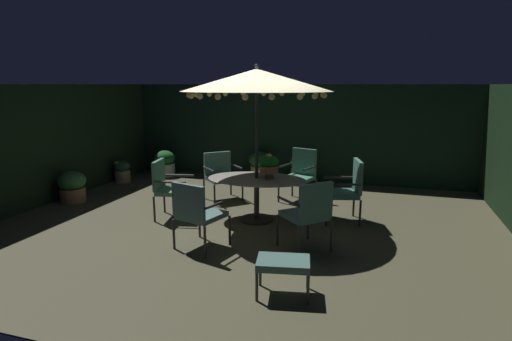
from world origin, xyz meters
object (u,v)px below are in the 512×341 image
Objects in this scene: patio_chair_east at (309,210)px; potted_plant_back_right at (260,165)px; potted_plant_right_near at (165,163)px; potted_plant_back_left at (72,186)px; centerpiece_planter at (269,164)px; patio_chair_north at (169,185)px; ottoman_footrest at (283,264)px; patio_chair_southeast at (348,187)px; patio_chair_southwest at (221,173)px; patio_dining_table at (257,186)px; patio_umbrella at (257,80)px; potted_plant_right_far at (300,168)px; patio_chair_northeast at (197,210)px; potted_plant_left_far at (122,171)px; patio_chair_south at (300,172)px.

patio_chair_east is 1.47× the size of potted_plant_back_right.
potted_plant_right_near reaches higher than potted_plant_back_left.
potted_plant_back_left is at bearing -179.33° from centerpiece_planter.
patio_chair_north is 3.22m from ottoman_footrest.
patio_chair_southeast is at bearing -47.97° from potted_plant_back_right.
potted_plant_back_right is (-1.01, 2.87, -0.60)m from centerpiece_planter.
patio_chair_southwest is at bearing -97.99° from potted_plant_back_right.
patio_dining_table is 1.80× the size of patio_chair_southwest.
potted_plant_right_far is (0.18, 2.83, -1.95)m from patio_umbrella.
patio_chair_northeast is 1.69m from ottoman_footrest.
potted_plant_left_far is (-3.80, 1.66, -0.32)m from patio_dining_table.
patio_chair_northeast is 1.41× the size of potted_plant_back_right.
patio_umbrella reaches higher than patio_chair_southwest.
patio_chair_northeast is at bearing -112.27° from centerpiece_planter.
potted_plant_right_near is 3.40m from potted_plant_right_far.
patio_umbrella is 3.44m from potted_plant_right_far.
patio_chair_south is at bearing -17.57° from potted_plant_right_near.
patio_chair_southeast is 3.40m from potted_plant_back_right.
potted_plant_back_right is at bearing 22.69° from potted_plant_left_far.
patio_dining_table is at bearing -38.98° from potted_plant_right_near.
patio_chair_northeast is at bearing 148.57° from ottoman_footrest.
patio_chair_southwest reaches higher than potted_plant_right_near.
patio_dining_table reaches higher than potted_plant_back_left.
patio_dining_table is 1.65× the size of patio_chair_south.
ottoman_footrest is at bearing -38.87° from patio_chair_north.
patio_umbrella is 2.29m from patio_chair_southeast.
patio_chair_north is 3.40m from potted_plant_right_near.
patio_chair_south is 4.46m from potted_plant_back_left.
patio_dining_table is 2.55m from ottoman_footrest.
patio_dining_table is 2.85m from potted_plant_right_far.
patio_umbrella is 3.80× the size of potted_plant_right_far.
potted_plant_back_left reaches higher than potted_plant_left_far.
patio_chair_southwest reaches higher than ottoman_footrest.
potted_plant_left_far is (-4.00, 1.62, -0.69)m from centerpiece_planter.
centerpiece_planter reaches higher than ottoman_footrest.
ottoman_footrest is 0.93× the size of potted_plant_right_far.
patio_chair_east reaches higher than patio_chair_northeast.
potted_plant_back_right is at bearing 82.01° from patio_chair_southwest.
patio_umbrella reaches higher than potted_plant_left_far.
patio_chair_south is 1.61× the size of ottoman_footrest.
potted_plant_back_left is at bearing 172.51° from patio_chair_north.
patio_chair_south is 1.50× the size of potted_plant_right_far.
patio_chair_southwest is (-2.53, 0.66, -0.06)m from patio_chair_southeast.
patio_chair_east is 1.59× the size of ottoman_footrest.
patio_umbrella reaches higher than potted_plant_right_far.
patio_dining_table is 2.66× the size of ottoman_footrest.
patio_chair_northeast is 1.52m from patio_chair_east.
patio_chair_north is at bearing -168.29° from patio_dining_table.
potted_plant_back_left is at bearing -135.25° from potted_plant_back_right.
potted_plant_back_right is at bearing 44.75° from potted_plant_back_left.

